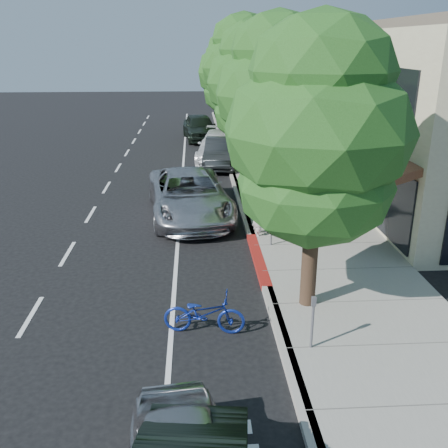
{
  "coord_description": "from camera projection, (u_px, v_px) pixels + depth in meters",
  "views": [
    {
      "loc": [
        -1.96,
        -13.38,
        6.55
      ],
      "look_at": [
        -1.1,
        0.84,
        1.35
      ],
      "focal_mm": 40.0,
      "sensor_mm": 36.0,
      "label": 1
    }
  ],
  "objects": [
    {
      "name": "dark_suv_far",
      "position": [
        200.0,
        127.0,
        35.36
      ],
      "size": [
        2.69,
        5.41,
        1.77
      ],
      "primitive_type": "imported",
      "rotation": [
        0.0,
        0.0,
        0.12
      ],
      "color": "black",
      "rests_on": "ground"
    },
    {
      "name": "bicycle",
      "position": [
        204.0,
        313.0,
        11.81
      ],
      "size": [
        2.02,
        0.94,
        1.02
      ],
      "primitive_type": "imported",
      "rotation": [
        0.0,
        0.0,
        1.43
      ],
      "color": "navy",
      "rests_on": "ground"
    },
    {
      "name": "storefront_building",
      "position": [
        378.0,
        94.0,
        31.12
      ],
      "size": [
        10.0,
        36.0,
        7.0
      ],
      "primitive_type": "cube",
      "color": "beige",
      "rests_on": "ground"
    },
    {
      "name": "curb",
      "position": [
        239.0,
        196.0,
        22.37
      ],
      "size": [
        0.3,
        56.0,
        0.15
      ],
      "primitive_type": "cube",
      "color": "#9E998E",
      "rests_on": "ground"
    },
    {
      "name": "silver_suv",
      "position": [
        189.0,
        195.0,
        19.62
      ],
      "size": [
        3.71,
        6.75,
        1.79
      ],
      "primitive_type": "imported",
      "rotation": [
        0.0,
        0.0,
        0.12
      ],
      "color": "#B6B5BA",
      "rests_on": "ground"
    },
    {
      "name": "cyclist",
      "position": [
        259.0,
        215.0,
        17.43
      ],
      "size": [
        0.51,
        0.69,
        1.73
      ],
      "primitive_type": "imported",
      "rotation": [
        0.0,
        0.0,
        1.73
      ],
      "color": "white",
      "rests_on": "ground"
    },
    {
      "name": "sidewalk",
      "position": [
        290.0,
        195.0,
        22.5
      ],
      "size": [
        4.6,
        56.0,
        0.15
      ],
      "primitive_type": "cube",
      "color": "gray",
      "rests_on": "ground"
    },
    {
      "name": "street_tree_2",
      "position": [
        256.0,
        85.0,
        22.7
      ],
      "size": [
        4.63,
        4.63,
        7.65
      ],
      "color": "black",
      "rests_on": "ground"
    },
    {
      "name": "ground",
      "position": [
        262.0,
        275.0,
        14.9
      ],
      "size": [
        120.0,
        120.0,
        0.0
      ],
      "primitive_type": "plane",
      "color": "black",
      "rests_on": "ground"
    },
    {
      "name": "white_pickup",
      "position": [
        219.0,
        147.0,
        28.92
      ],
      "size": [
        3.11,
        6.11,
        1.7
      ],
      "primitive_type": "imported",
      "rotation": [
        0.0,
        0.0,
        -0.13
      ],
      "color": "silver",
      "rests_on": "ground"
    },
    {
      "name": "street_tree_5",
      "position": [
        229.0,
        74.0,
        39.77
      ],
      "size": [
        4.74,
        4.74,
        6.97
      ],
      "color": "black",
      "rests_on": "ground"
    },
    {
      "name": "street_tree_0",
      "position": [
        318.0,
        136.0,
        11.53
      ],
      "size": [
        4.46,
        4.46,
        7.31
      ],
      "color": "black",
      "rests_on": "ground"
    },
    {
      "name": "street_tree_4",
      "position": [
        235.0,
        74.0,
        34.03
      ],
      "size": [
        5.2,
        5.2,
        7.54
      ],
      "color": "black",
      "rests_on": "ground"
    },
    {
      "name": "curb_red_segment",
      "position": [
        258.0,
        259.0,
        15.81
      ],
      "size": [
        0.32,
        4.0,
        0.15
      ],
      "primitive_type": "cube",
      "color": "maroon",
      "rests_on": "ground"
    },
    {
      "name": "street_tree_3",
      "position": [
        243.0,
        70.0,
        28.21
      ],
      "size": [
        4.84,
        4.84,
        8.19
      ],
      "color": "black",
      "rests_on": "ground"
    },
    {
      "name": "dark_sedan",
      "position": [
        221.0,
        153.0,
        27.71
      ],
      "size": [
        2.2,
        4.92,
        1.57
      ],
      "primitive_type": "imported",
      "rotation": [
        0.0,
        0.0,
        -0.12
      ],
      "color": "black",
      "rests_on": "ground"
    },
    {
      "name": "street_tree_1",
      "position": [
        277.0,
        97.0,
        17.06
      ],
      "size": [
        4.34,
        4.34,
        7.63
      ],
      "color": "black",
      "rests_on": "ground"
    },
    {
      "name": "pedestrian",
      "position": [
        292.0,
        170.0,
        23.28
      ],
      "size": [
        0.99,
        0.98,
        1.62
      ],
      "primitive_type": "imported",
      "rotation": [
        0.0,
        0.0,
        3.87
      ],
      "color": "black",
      "rests_on": "sidewalk"
    }
  ]
}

